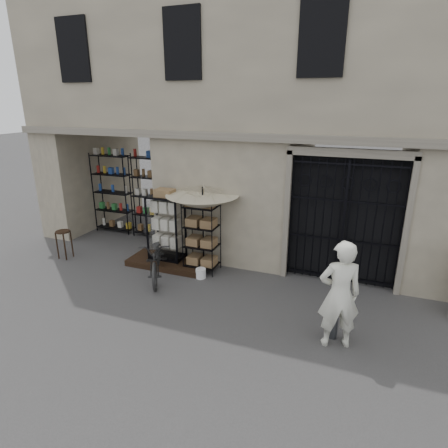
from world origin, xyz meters
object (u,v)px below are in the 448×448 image
at_px(bicycle, 158,277).
at_px(wooden_stool, 64,244).
at_px(wire_rack, 202,238).
at_px(steel_bollard, 334,317).
at_px(display_cabinet, 166,231).
at_px(white_bucket, 201,273).
at_px(market_umbrella, 203,199).
at_px(shopkeeper, 334,344).

height_order(bicycle, wooden_stool, bicycle).
relative_size(wire_rack, steel_bollard, 2.14).
bearing_deg(display_cabinet, white_bucket, 0.96).
bearing_deg(steel_bollard, market_umbrella, 150.85).
distance_m(wire_rack, market_umbrella, 0.95).
bearing_deg(display_cabinet, bicycle, -55.17).
distance_m(wire_rack, shopkeeper, 3.94).
bearing_deg(white_bucket, wooden_stool, -177.09).
distance_m(wire_rack, bicycle, 1.40).
height_order(steel_bollard, shopkeeper, steel_bollard).
bearing_deg(shopkeeper, market_umbrella, -50.27).
relative_size(wooden_stool, steel_bollard, 0.93).
relative_size(display_cabinet, steel_bollard, 2.16).
xyz_separation_m(wire_rack, bicycle, (-0.83, -0.73, -0.86)).
relative_size(wire_rack, white_bucket, 7.22).
relative_size(white_bucket, steel_bollard, 0.30).
bearing_deg(wire_rack, shopkeeper, -38.85).
bearing_deg(wooden_stool, display_cabinet, 13.44).
distance_m(market_umbrella, steel_bollard, 4.07).
xyz_separation_m(display_cabinet, steel_bollard, (4.31, -1.76, -0.48)).
distance_m(wire_rack, steel_bollard, 3.75).
bearing_deg(white_bucket, steel_bollard, -22.36).
distance_m(white_bucket, bicycle, 1.04).
bearing_deg(wire_rack, wooden_stool, 179.61).
xyz_separation_m(display_cabinet, market_umbrella, (0.97, 0.10, 0.92)).
xyz_separation_m(market_umbrella, bicycle, (-0.80, -0.89, -1.80)).
bearing_deg(shopkeeper, wooden_stool, -29.42).
bearing_deg(steel_bollard, bicycle, 166.84).
distance_m(wooden_stool, shopkeeper, 7.22).
bearing_deg(shopkeeper, wire_rack, -48.48).
distance_m(market_umbrella, wooden_stool, 4.03).
distance_m(white_bucket, steel_bollard, 3.44).
xyz_separation_m(bicycle, wooden_stool, (-2.90, 0.14, 0.40)).
bearing_deg(steel_bollard, shopkeeper, -75.93).
distance_m(display_cabinet, bicycle, 1.20).
xyz_separation_m(bicycle, shopkeeper, (4.19, -1.16, 0.00)).
height_order(bicycle, steel_bollard, bicycle).
xyz_separation_m(display_cabinet, bicycle, (0.17, -0.79, -0.88)).
bearing_deg(steel_bollard, wire_rack, 152.76).
bearing_deg(shopkeeper, display_cabinet, -43.16).
distance_m(bicycle, wooden_stool, 2.93).
distance_m(display_cabinet, white_bucket, 1.45).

